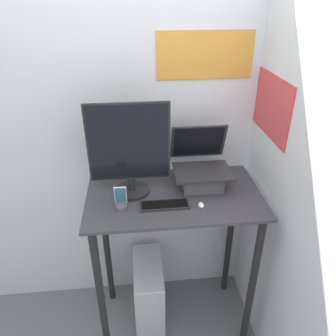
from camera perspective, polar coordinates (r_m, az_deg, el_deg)
name	(u,v)px	position (r m, az deg, el deg)	size (l,w,h in m)	color
wall_back	(167,143)	(2.22, -0.13, 4.45)	(6.00, 0.06, 2.60)	silver
wall_side_right	(299,194)	(1.80, 21.87, -4.17)	(0.06, 6.00, 2.60)	silver
desk	(174,228)	(2.11, 0.99, -10.39)	(1.04, 0.61, 1.14)	#333338
laptop	(201,172)	(2.01, 5.82, -0.71)	(0.34, 0.33, 0.35)	#4C4C51
monitor	(129,152)	(1.86, -6.74, 2.75)	(0.47, 0.21, 0.56)	black
keyboard	(165,205)	(1.85, -0.59, -6.48)	(0.28, 0.09, 0.02)	black
mouse	(201,205)	(1.86, 5.78, -6.45)	(0.03, 0.05, 0.02)	white
cell_phone	(121,202)	(1.84, -8.19, -5.84)	(0.07, 0.07, 0.14)	#4C4C51
computer_tower	(149,291)	(2.59, -3.39, -20.65)	(0.20, 0.46, 0.51)	silver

